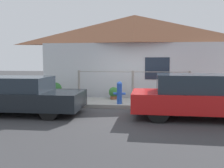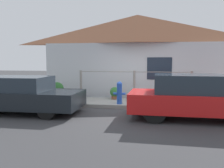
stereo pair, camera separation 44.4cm
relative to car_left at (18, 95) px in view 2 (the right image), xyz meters
The scene contains 10 objects.
ground_plane 4.01m from the car_left, 18.15° to the left, with size 60.00×60.00×0.00m, color #38383A.
sidewalk 4.38m from the car_left, 29.91° to the left, with size 24.00×1.86×0.14m.
house 6.44m from the car_left, 50.69° to the left, with size 9.02×2.23×4.02m.
fence 4.78m from the car_left, 38.05° to the left, with size 4.90×0.10×1.22m.
car_left is the anchor object (origin of this frame).
car_right 5.90m from the car_left, ahead, with size 4.25×1.80×1.37m.
fire_hydrant 3.64m from the car_left, 24.92° to the left, with size 0.47×0.21×0.86m.
potted_plant_near_hydrant 3.98m from the car_left, 41.94° to the left, with size 0.43×0.43×0.52m.
potted_plant_by_fence 2.52m from the car_left, 80.51° to the left, with size 0.58×0.58×0.71m.
potted_plant_corner 5.82m from the car_left, 25.97° to the left, with size 0.46×0.46×0.56m.
Camera 2 is at (0.79, -9.07, 1.83)m, focal length 40.00 mm.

